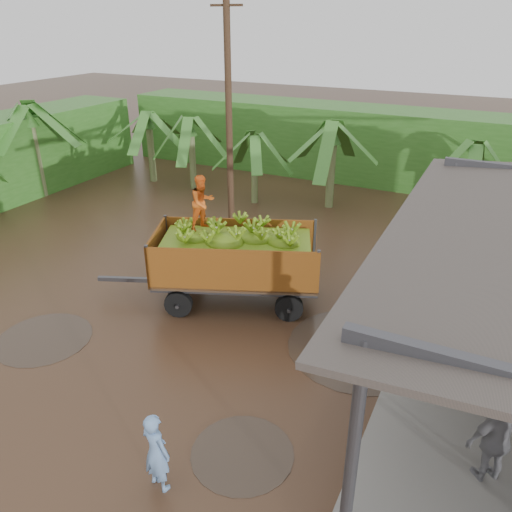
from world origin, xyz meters
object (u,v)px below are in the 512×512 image
at_px(man_blue, 156,451).
at_px(man_grey, 497,440).
at_px(banana_trailer, 236,257).
at_px(utility_pole, 229,118).

distance_m(man_blue, man_grey, 6.00).
xyz_separation_m(banana_trailer, man_blue, (1.89, -6.39, -0.60)).
distance_m(man_blue, utility_pole, 12.49).
distance_m(banana_trailer, utility_pole, 6.16).
height_order(man_grey, utility_pole, utility_pole).
bearing_deg(utility_pole, man_blue, -67.20).
xyz_separation_m(man_grey, utility_pole, (-9.96, 8.26, 3.41)).
bearing_deg(utility_pole, banana_trailer, -59.37).
distance_m(banana_trailer, man_grey, 8.07).
xyz_separation_m(man_blue, man_grey, (5.32, 2.78, 0.15)).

